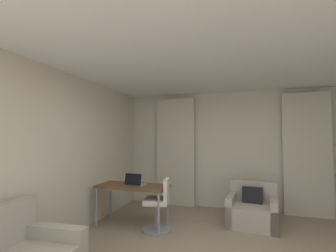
% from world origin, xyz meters
% --- Properties ---
extents(wall_window, '(5.12, 0.06, 2.60)m').
position_xyz_m(wall_window, '(0.00, 3.03, 1.30)').
color(wall_window, beige).
rests_on(wall_window, ground).
extents(wall_left, '(0.06, 6.12, 2.60)m').
position_xyz_m(wall_left, '(-2.53, 0.00, 1.30)').
color(wall_left, beige).
rests_on(wall_left, ground).
extents(ceiling, '(5.12, 6.12, 0.06)m').
position_xyz_m(ceiling, '(0.00, 0.00, 2.63)').
color(ceiling, white).
rests_on(ceiling, wall_left).
extents(curtain_left_panel, '(0.90, 0.06, 2.50)m').
position_xyz_m(curtain_left_panel, '(-1.38, 2.90, 1.25)').
color(curtain_left_panel, beige).
rests_on(curtain_left_panel, ground).
extents(curtain_right_panel, '(0.90, 0.06, 2.50)m').
position_xyz_m(curtain_right_panel, '(1.38, 2.90, 1.25)').
color(curtain_right_panel, beige).
rests_on(curtain_right_panel, ground).
extents(armchair, '(0.92, 0.86, 0.74)m').
position_xyz_m(armchair, '(0.29, 2.09, 0.26)').
color(armchair, '#B2A899').
rests_on(armchair, ground).
extents(desk, '(1.26, 0.58, 0.73)m').
position_xyz_m(desk, '(-1.75, 1.39, 0.66)').
color(desk, brown).
rests_on(desk, ground).
extents(desk_chair, '(0.48, 0.48, 0.88)m').
position_xyz_m(desk_chair, '(-1.23, 1.33, 0.39)').
color(desk_chair, gray).
rests_on(desk_chair, ground).
extents(laptop, '(0.35, 0.28, 0.22)m').
position_xyz_m(laptop, '(-1.69, 1.37, 0.77)').
color(laptop, '#ADADB2').
rests_on(laptop, desk).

